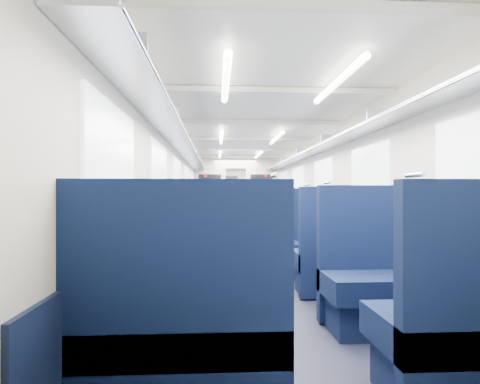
% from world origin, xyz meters
% --- Properties ---
extents(floor, '(2.80, 18.00, 0.01)m').
position_xyz_m(floor, '(0.00, 0.00, 0.00)').
color(floor, black).
rests_on(floor, ground).
extents(ceiling, '(2.80, 18.00, 0.01)m').
position_xyz_m(ceiling, '(0.00, 0.00, 2.35)').
color(ceiling, white).
rests_on(ceiling, wall_left).
extents(wall_left, '(0.02, 18.00, 2.35)m').
position_xyz_m(wall_left, '(-1.40, 0.00, 1.18)').
color(wall_left, beige).
rests_on(wall_left, floor).
extents(dado_left, '(0.03, 17.90, 0.70)m').
position_xyz_m(dado_left, '(-1.39, 0.00, 0.35)').
color(dado_left, black).
rests_on(dado_left, floor).
extents(wall_right, '(0.02, 18.00, 2.35)m').
position_xyz_m(wall_right, '(1.40, 0.00, 1.18)').
color(wall_right, beige).
rests_on(wall_right, floor).
extents(dado_right, '(0.03, 17.90, 0.70)m').
position_xyz_m(dado_right, '(1.39, 0.00, 0.35)').
color(dado_right, black).
rests_on(dado_right, floor).
extents(wall_far, '(2.80, 0.02, 2.35)m').
position_xyz_m(wall_far, '(0.00, 9.00, 1.18)').
color(wall_far, beige).
rests_on(wall_far, floor).
extents(luggage_rack_left, '(0.36, 17.40, 0.18)m').
position_xyz_m(luggage_rack_left, '(-1.21, 0.00, 1.97)').
color(luggage_rack_left, '#B2B5BA').
rests_on(luggage_rack_left, wall_left).
extents(luggage_rack_right, '(0.36, 17.40, 0.18)m').
position_xyz_m(luggage_rack_right, '(1.21, 0.00, 1.97)').
color(luggage_rack_right, '#B2B5BA').
rests_on(luggage_rack_right, wall_right).
extents(windows, '(2.78, 15.60, 0.75)m').
position_xyz_m(windows, '(0.00, -0.46, 1.42)').
color(windows, white).
rests_on(windows, wall_left).
extents(ceiling_fittings, '(2.70, 16.06, 0.11)m').
position_xyz_m(ceiling_fittings, '(0.00, -0.26, 2.29)').
color(ceiling_fittings, silver).
rests_on(ceiling_fittings, ceiling).
extents(end_door, '(0.75, 0.06, 2.00)m').
position_xyz_m(end_door, '(0.00, 8.94, 1.00)').
color(end_door, black).
rests_on(end_door, floor).
extents(bulkhead, '(2.80, 0.10, 2.35)m').
position_xyz_m(bulkhead, '(-0.00, 3.15, 1.23)').
color(bulkhead, silver).
rests_on(bulkhead, floor).
extents(seat_0, '(1.14, 0.63, 1.27)m').
position_xyz_m(seat_0, '(-0.83, -8.26, 0.39)').
color(seat_0, '#0C183B').
rests_on(seat_0, floor).
extents(seat_2, '(1.14, 0.63, 1.27)m').
position_xyz_m(seat_2, '(-0.83, -7.17, 0.39)').
color(seat_2, '#0C183B').
rests_on(seat_2, floor).
extents(seat_3, '(1.14, 0.63, 1.27)m').
position_xyz_m(seat_3, '(0.83, -7.06, 0.39)').
color(seat_3, '#0C183B').
rests_on(seat_3, floor).
extents(seat_4, '(1.14, 0.63, 1.27)m').
position_xyz_m(seat_4, '(-0.83, -5.94, 0.39)').
color(seat_4, '#0C183B').
rests_on(seat_4, floor).
extents(seat_5, '(1.14, 0.63, 1.27)m').
position_xyz_m(seat_5, '(0.83, -5.94, 0.39)').
color(seat_5, '#0C183B').
rests_on(seat_5, floor).
extents(seat_6, '(1.14, 0.63, 1.27)m').
position_xyz_m(seat_6, '(-0.83, -4.70, 0.39)').
color(seat_6, '#0C183B').
rests_on(seat_6, floor).
extents(seat_7, '(1.14, 0.63, 1.27)m').
position_xyz_m(seat_7, '(0.83, -4.87, 0.39)').
color(seat_7, '#0C183B').
rests_on(seat_7, floor).
extents(seat_8, '(1.14, 0.63, 1.27)m').
position_xyz_m(seat_8, '(-0.83, -3.59, 0.39)').
color(seat_8, '#0C183B').
rests_on(seat_8, floor).
extents(seat_9, '(1.14, 0.63, 1.27)m').
position_xyz_m(seat_9, '(0.83, -3.64, 0.39)').
color(seat_9, '#0C183B').
rests_on(seat_9, floor).
extents(seat_10, '(1.14, 0.63, 1.27)m').
position_xyz_m(seat_10, '(-0.83, -2.48, 0.39)').
color(seat_10, '#0C183B').
rests_on(seat_10, floor).
extents(seat_11, '(1.14, 0.63, 1.27)m').
position_xyz_m(seat_11, '(0.83, -2.46, 0.39)').
color(seat_11, '#0C183B').
rests_on(seat_11, floor).
extents(seat_12, '(1.14, 0.63, 1.27)m').
position_xyz_m(seat_12, '(-0.83, -1.34, 0.39)').
color(seat_12, '#0C183B').
rests_on(seat_12, floor).
extents(seat_13, '(1.14, 0.63, 1.27)m').
position_xyz_m(seat_13, '(0.83, -1.48, 0.39)').
color(seat_13, '#0C183B').
rests_on(seat_13, floor).
extents(seat_14, '(1.14, 0.63, 1.27)m').
position_xyz_m(seat_14, '(-0.83, -0.20, 0.39)').
color(seat_14, '#0C183B').
rests_on(seat_14, floor).
extents(seat_15, '(1.14, 0.63, 1.27)m').
position_xyz_m(seat_15, '(0.83, -0.13, 0.39)').
color(seat_15, '#0C183B').
rests_on(seat_15, floor).
extents(seat_16, '(1.14, 0.63, 1.27)m').
position_xyz_m(seat_16, '(-0.83, 0.98, 0.39)').
color(seat_16, '#0C183B').
rests_on(seat_16, floor).
extents(seat_17, '(1.14, 0.63, 1.27)m').
position_xyz_m(seat_17, '(0.83, 0.94, 0.39)').
color(seat_17, '#0C183B').
rests_on(seat_17, floor).
extents(seat_18, '(1.14, 0.63, 1.27)m').
position_xyz_m(seat_18, '(-0.83, 2.01, 0.39)').
color(seat_18, '#0C183B').
rests_on(seat_18, floor).
extents(seat_19, '(1.14, 0.63, 1.27)m').
position_xyz_m(seat_19, '(0.83, 1.99, 0.39)').
color(seat_19, '#0C183B').
rests_on(seat_19, floor).
extents(seat_20, '(1.14, 0.63, 1.27)m').
position_xyz_m(seat_20, '(-0.83, 4.03, 0.39)').
color(seat_20, '#0C183B').
rests_on(seat_20, floor).
extents(seat_21, '(1.14, 0.63, 1.27)m').
position_xyz_m(seat_21, '(0.83, 4.18, 0.39)').
color(seat_21, '#0C183B').
rests_on(seat_21, floor).
extents(seat_22, '(1.14, 0.63, 1.27)m').
position_xyz_m(seat_22, '(-0.83, 5.37, 0.39)').
color(seat_22, '#0C183B').
rests_on(seat_22, floor).
extents(seat_23, '(1.14, 0.63, 1.27)m').
position_xyz_m(seat_23, '(0.83, 5.37, 0.39)').
color(seat_23, '#0C183B').
rests_on(seat_23, floor).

